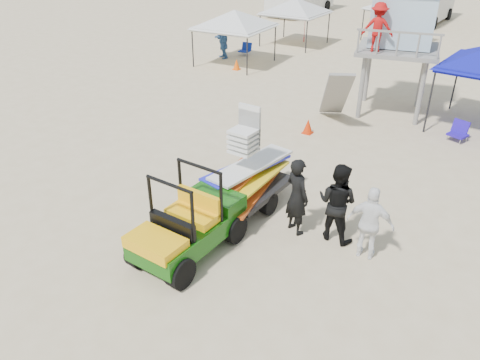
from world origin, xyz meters
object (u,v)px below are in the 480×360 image
Objects in this scene: man_left at (297,196)px; lifeguard_tower at (401,22)px; surf_trailer at (247,173)px; utility_cart at (185,219)px.

lifeguard_tower reaches higher than man_left.
lifeguard_tower is (-0.83, 8.94, 2.31)m from man_left.
surf_trailer is 0.62× the size of lifeguard_tower.
man_left is at bearing -11.17° from surf_trailer.
utility_cart is 2.34m from surf_trailer.
utility_cart is at bearing 77.29° from man_left.
man_left is at bearing -84.69° from lifeguard_tower.
utility_cart is at bearing -93.60° from lifeguard_tower.
man_left is (1.52, 2.03, 0.03)m from utility_cart.
utility_cart is 1.37× the size of man_left.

